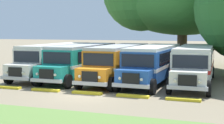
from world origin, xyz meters
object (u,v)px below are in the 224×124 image
at_px(parked_bus_slot_0, 55,58).
at_px(parked_bus_slot_3, 153,62).
at_px(parked_bus_slot_1, 82,59).
at_px(parked_bus_slot_2, 119,61).
at_px(parked_bus_slot_4, 195,63).

bearing_deg(parked_bus_slot_0, parked_bus_slot_3, 88.27).
distance_m(parked_bus_slot_1, parked_bus_slot_2, 3.28).
bearing_deg(parked_bus_slot_1, parked_bus_slot_2, 88.34).
xyz_separation_m(parked_bus_slot_1, parked_bus_slot_2, (3.27, -0.14, 0.00)).
distance_m(parked_bus_slot_0, parked_bus_slot_3, 8.85).
bearing_deg(parked_bus_slot_0, parked_bus_slot_4, 90.49).
xyz_separation_m(parked_bus_slot_0, parked_bus_slot_2, (6.01, -0.38, 0.00)).
height_order(parked_bus_slot_0, parked_bus_slot_1, same).
bearing_deg(parked_bus_slot_0, parked_bus_slot_1, 85.46).
bearing_deg(parked_bus_slot_2, parked_bus_slot_0, -92.61).
height_order(parked_bus_slot_1, parked_bus_slot_2, same).
xyz_separation_m(parked_bus_slot_0, parked_bus_slot_4, (11.97, 0.03, 0.00)).
distance_m(parked_bus_slot_1, parked_bus_slot_4, 9.23).
height_order(parked_bus_slot_0, parked_bus_slot_2, same).
relative_size(parked_bus_slot_0, parked_bus_slot_4, 1.00).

